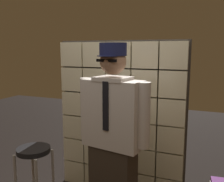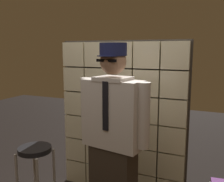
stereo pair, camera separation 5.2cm
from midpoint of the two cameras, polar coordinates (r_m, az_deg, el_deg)
glass_block_wall at (r=3.06m, az=1.17°, el=-6.47°), size 1.56×0.10×1.87m
standing_person at (r=2.37m, az=-0.43°, el=-10.57°), size 0.72×0.35×1.80m
bar_stool at (r=2.86m, az=-17.53°, el=-15.61°), size 0.34×0.34×0.75m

